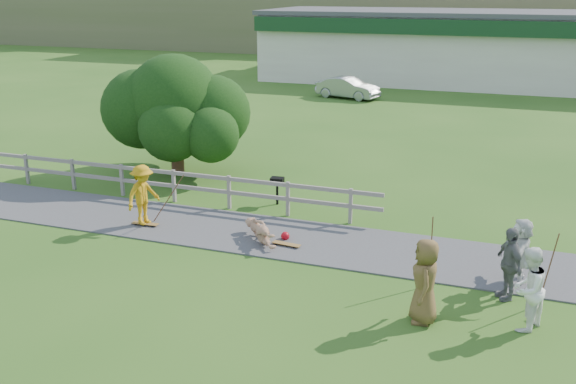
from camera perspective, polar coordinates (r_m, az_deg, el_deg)
name	(u,v)px	position (r m, az deg, el deg)	size (l,w,h in m)	color
ground	(246,256)	(17.19, -3.76, -5.67)	(260.00, 260.00, 0.00)	#2B5718
path	(267,235)	(18.45, -1.91, -3.86)	(34.00, 3.00, 0.04)	#3E3E40
fence	(157,179)	(21.73, -11.55, 1.13)	(15.05, 0.10, 1.10)	slate
strip_mall	(488,47)	(49.59, 17.37, 12.19)	(32.50, 10.75, 5.10)	beige
skater_rider	(143,198)	(19.33, -12.75, -0.51)	(1.16, 0.67, 1.80)	#BF8912
skater_fallen	(261,231)	(17.93, -2.44, -3.50)	(1.76, 0.42, 0.64)	#A8795C
spectator_a	(528,289)	(14.21, 20.54, -8.08)	(0.89, 0.69, 1.82)	white
spectator_b	(509,263)	(15.42, 19.04, -6.02)	(1.01, 0.42, 1.73)	slate
spectator_c	(425,281)	(13.90, 12.08, -7.76)	(0.92, 0.60, 1.88)	brown
spectator_d	(521,251)	(16.34, 19.97, -4.94)	(1.52, 0.49, 1.64)	silver
car_silver	(348,88)	(41.20, 5.32, 9.21)	(1.41, 4.06, 1.34)	gray
tree	(176,129)	(24.62, -9.94, 5.57)	(5.70, 5.70, 3.42)	black
bbq	(277,191)	(20.93, -0.97, 0.09)	(0.42, 0.32, 0.91)	black
longboard_rider	(145,225)	(19.61, -12.58, -2.88)	(0.82, 0.20, 0.09)	brown
longboard_fallen	(286,245)	(17.68, -0.14, -4.77)	(0.81, 0.20, 0.09)	brown
helmet	(285,236)	(18.10, -0.25, -3.95)	(0.24, 0.24, 0.24)	#AE0A16
pole_rider	(168,193)	(19.32, -10.63, -0.12)	(0.03, 0.03, 1.97)	brown
pole_spec_left	(431,252)	(15.52, 12.59, -5.21)	(0.03, 0.03, 1.76)	brown
pole_spec_right	(549,270)	(15.33, 22.15, -6.43)	(0.03, 0.03, 1.79)	brown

